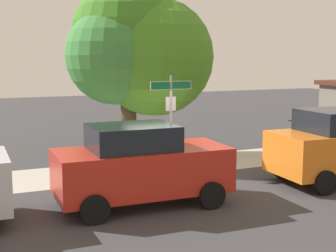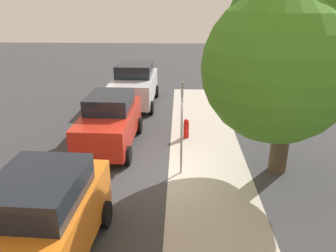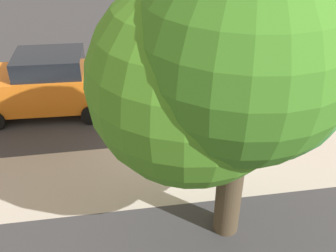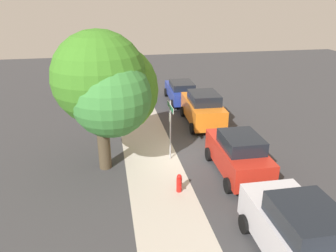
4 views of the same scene
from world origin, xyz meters
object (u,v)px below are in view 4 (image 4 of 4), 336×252
street_sign (170,119)px  car_red (238,154)px  fire_hydrant (179,183)px  car_silver (300,234)px  car_blue (181,91)px  utility_shed (99,82)px  car_orange (203,108)px  shade_tree (108,87)px

street_sign → car_red: street_sign is taller
fire_hydrant → car_silver: bearing=-149.0°
fire_hydrant → car_red: bearing=-72.9°
street_sign → car_red: bearing=-126.7°
car_blue → utility_shed: size_ratio=1.44×
fire_hydrant → car_orange: bearing=-23.6°
car_silver → car_blue: (15.82, -0.21, -0.21)m
car_silver → car_orange: car_silver is taller
street_sign → car_orange: (4.12, -2.84, -1.03)m
street_sign → shade_tree: shade_tree is taller
car_orange → fire_hydrant: 7.59m
car_silver → fire_hydrant: (4.26, 2.56, -0.64)m
car_red → car_orange: 6.07m
street_sign → shade_tree: 3.23m
utility_shed → fire_hydrant: utility_shed is taller
car_silver → car_orange: size_ratio=0.97×
car_orange → street_sign: bearing=148.0°
street_sign → utility_shed: 11.61m
car_silver → car_blue: car_silver is taller
utility_shed → car_silver: bearing=-162.4°
car_blue → fire_hydrant: size_ratio=5.83×
car_orange → utility_shed: 9.34m
car_orange → car_blue: size_ratio=0.98×
car_red → shade_tree: bearing=72.2°
street_sign → car_silver: 7.53m
street_sign → utility_shed: street_sign is taller
shade_tree → car_red: size_ratio=1.50×
car_orange → car_silver: bearing=-179.9°
street_sign → utility_shed: (11.07, 3.40, -0.82)m
shade_tree → car_blue: shade_tree is taller
street_sign → shade_tree: (-0.08, 2.74, 1.70)m
shade_tree → car_orange: bearing=-53.0°
car_blue → fire_hydrant: (-11.56, 2.77, -0.43)m
street_sign → fire_hydrant: bearing=176.0°
utility_shed → fire_hydrant: size_ratio=4.05×
car_orange → utility_shed: size_ratio=1.40×
car_red → street_sign: bearing=54.7°
car_red → car_blue: car_red is taller
car_silver → car_red: car_silver is taller
shade_tree → utility_shed: 11.45m
street_sign → car_silver: bearing=-161.6°
car_orange → fire_hydrant: car_orange is taller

